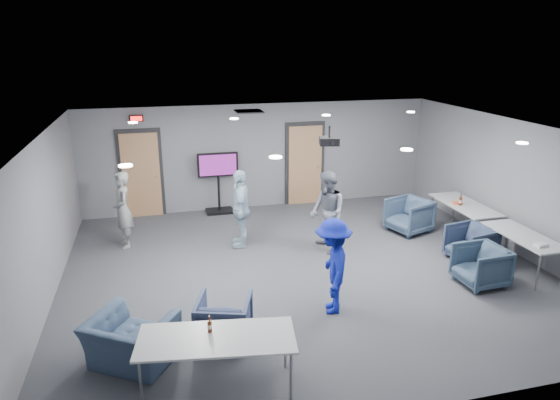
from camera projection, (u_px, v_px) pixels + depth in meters
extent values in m
plane|color=#36383E|center=(304.00, 270.00, 9.63)|extent=(9.00, 9.00, 0.00)
plane|color=white|center=(306.00, 131.00, 8.80)|extent=(9.00, 9.00, 0.00)
cube|color=slate|center=(260.00, 156.00, 12.91)|extent=(9.00, 0.02, 2.70)
cube|color=slate|center=(410.00, 313.00, 5.53)|extent=(9.00, 0.02, 2.70)
cube|color=slate|center=(43.00, 224.00, 8.17)|extent=(0.02, 8.00, 2.70)
cube|color=slate|center=(514.00, 186.00, 10.27)|extent=(0.02, 8.00, 2.70)
cube|color=black|center=(141.00, 174.00, 12.26)|extent=(1.06, 0.06, 2.24)
cube|color=#B17F56|center=(141.00, 176.00, 12.23)|extent=(0.90, 0.05, 2.10)
cylinder|color=gray|center=(156.00, 177.00, 12.28)|extent=(0.04, 0.10, 0.04)
cube|color=black|center=(305.00, 164.00, 13.24)|extent=(1.06, 0.06, 2.24)
cube|color=#B17F56|center=(305.00, 165.00, 13.21)|extent=(0.90, 0.05, 2.10)
cylinder|color=gray|center=(318.00, 167.00, 13.27)|extent=(0.04, 0.10, 0.04)
cube|color=black|center=(136.00, 118.00, 11.81)|extent=(0.32, 0.06, 0.16)
cube|color=#FF0C0C|center=(136.00, 119.00, 11.77)|extent=(0.26, 0.02, 0.11)
cube|color=black|center=(249.00, 111.00, 11.27)|extent=(0.60, 0.60, 0.03)
cylinder|color=white|center=(126.00, 166.00, 6.45)|extent=(0.18, 0.18, 0.02)
cylinder|color=white|center=(133.00, 123.00, 9.77)|extent=(0.18, 0.18, 0.02)
cylinder|color=white|center=(276.00, 157.00, 6.91)|extent=(0.18, 0.18, 0.02)
cylinder|color=white|center=(234.00, 119.00, 10.23)|extent=(0.18, 0.18, 0.02)
cylinder|color=white|center=(407.00, 150.00, 7.38)|extent=(0.18, 0.18, 0.02)
cylinder|color=white|center=(326.00, 115.00, 10.70)|extent=(0.18, 0.18, 0.02)
cylinder|color=white|center=(522.00, 143.00, 7.85)|extent=(0.18, 0.18, 0.02)
cylinder|color=white|center=(411.00, 112.00, 11.17)|extent=(0.18, 0.18, 0.02)
imported|color=gray|center=(123.00, 210.00, 10.48)|extent=(0.51, 0.67, 1.64)
imported|color=slate|center=(327.00, 212.00, 10.24)|extent=(0.70, 0.87, 1.71)
imported|color=silver|center=(241.00, 208.00, 10.52)|extent=(0.59, 1.04, 1.68)
imported|color=#18249F|center=(333.00, 266.00, 7.95)|extent=(0.83, 1.14, 1.58)
imported|color=#3C4E68|center=(409.00, 216.00, 11.42)|extent=(1.08, 1.06, 0.78)
imported|color=#323D56|center=(471.00, 243.00, 9.94)|extent=(0.92, 0.90, 0.72)
imported|color=#35475B|center=(481.00, 266.00, 8.95)|extent=(0.84, 0.82, 0.73)
imported|color=#3D496A|center=(224.00, 320.00, 7.25)|extent=(0.96, 0.98, 0.71)
imported|color=#3D506A|center=(131.00, 341.00, 6.75)|extent=(1.40, 1.36, 0.69)
cube|color=silver|center=(465.00, 205.00, 11.14)|extent=(0.77, 1.84, 0.03)
cylinder|color=gray|center=(431.00, 209.00, 11.95)|extent=(0.04, 0.04, 0.70)
cylinder|color=gray|center=(474.00, 235.00, 10.40)|extent=(0.04, 0.04, 0.70)
cylinder|color=gray|center=(454.00, 207.00, 12.09)|extent=(0.04, 0.04, 0.70)
cylinder|color=gray|center=(499.00, 232.00, 10.55)|extent=(0.04, 0.04, 0.70)
cube|color=silver|center=(524.00, 236.00, 9.38)|extent=(0.70, 1.68, 0.03)
cylinder|color=gray|center=(484.00, 240.00, 10.13)|extent=(0.04, 0.04, 0.70)
cylinder|color=gray|center=(538.00, 272.00, 8.73)|extent=(0.04, 0.04, 0.70)
cylinder|color=gray|center=(507.00, 238.00, 10.26)|extent=(0.04, 0.04, 0.70)
cube|color=silver|center=(216.00, 339.00, 6.17)|extent=(2.05, 1.10, 0.03)
cylinder|color=gray|center=(285.00, 345.00, 6.67)|extent=(0.04, 0.04, 0.70)
cylinder|color=gray|center=(149.00, 352.00, 6.51)|extent=(0.04, 0.04, 0.70)
cylinder|color=gray|center=(291.00, 376.00, 6.05)|extent=(0.04, 0.04, 0.70)
cylinder|color=gray|center=(141.00, 385.00, 5.89)|extent=(0.04, 0.04, 0.70)
cylinder|color=#54240E|center=(210.00, 326.00, 6.26)|extent=(0.06, 0.06, 0.16)
cylinder|color=#54240E|center=(209.00, 318.00, 6.22)|extent=(0.02, 0.02, 0.07)
cylinder|color=beige|center=(210.00, 326.00, 6.26)|extent=(0.06, 0.06, 0.05)
cylinder|color=#54240E|center=(460.00, 201.00, 11.02)|extent=(0.06, 0.06, 0.18)
cylinder|color=#54240E|center=(461.00, 196.00, 10.98)|extent=(0.02, 0.02, 0.08)
cylinder|color=beige|center=(460.00, 201.00, 11.02)|extent=(0.07, 0.07, 0.06)
cube|color=#E15B38|center=(457.00, 203.00, 11.15)|extent=(0.22, 0.16, 0.04)
cube|color=silver|center=(541.00, 245.00, 8.87)|extent=(0.24, 0.18, 0.05)
cube|color=black|center=(220.00, 211.00, 12.82)|extent=(0.68, 0.48, 0.06)
cylinder|color=black|center=(219.00, 189.00, 12.63)|extent=(0.06, 0.06, 1.16)
cube|color=black|center=(218.00, 165.00, 12.44)|extent=(1.02, 0.07, 0.60)
cube|color=#671769|center=(218.00, 165.00, 12.39)|extent=(0.92, 0.01, 0.52)
cylinder|color=black|center=(330.00, 132.00, 9.39)|extent=(0.04, 0.04, 0.22)
cube|color=black|center=(329.00, 141.00, 9.45)|extent=(0.43, 0.39, 0.15)
cylinder|color=black|center=(332.00, 143.00, 9.30)|extent=(0.08, 0.06, 0.08)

